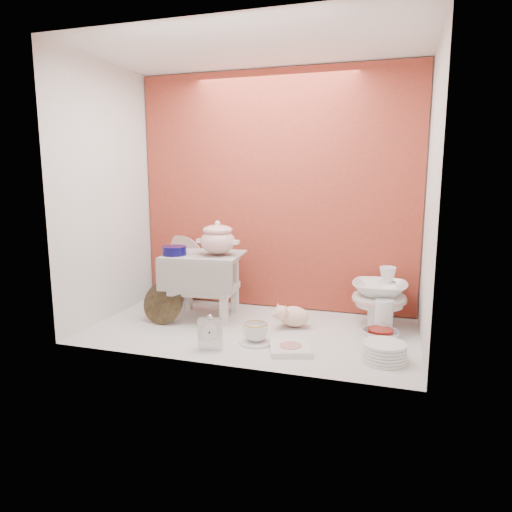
{
  "coord_description": "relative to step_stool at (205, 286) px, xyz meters",
  "views": [
    {
      "loc": [
        0.76,
        -2.35,
        0.86
      ],
      "look_at": [
        0.02,
        0.02,
        0.42
      ],
      "focal_mm": 32.33,
      "sensor_mm": 36.0,
      "label": 1
    }
  ],
  "objects": [
    {
      "name": "lacquer_tray",
      "position": [
        -0.19,
        -0.17,
        -0.08
      ],
      "size": [
        0.26,
        0.13,
        0.24
      ],
      "primitive_type": null,
      "rotation": [
        0.0,
        0.0,
        -0.06
      ],
      "color": "black",
      "rests_on": "ground"
    },
    {
      "name": "floral_platter",
      "position": [
        -0.32,
        0.3,
        0.03
      ],
      "size": [
        0.45,
        0.18,
        0.45
      ],
      "primitive_type": null,
      "rotation": [
        0.0,
        0.0,
        -0.24
      ],
      "color": "silver",
      "rests_on": "ground"
    },
    {
      "name": "blue_white_vase",
      "position": [
        -0.36,
        0.22,
        -0.09
      ],
      "size": [
        0.24,
        0.24,
        0.22
      ],
      "primitive_type": "imported",
      "rotation": [
        0.0,
        0.0,
        -0.14
      ],
      "color": "silver",
      "rests_on": "ground"
    },
    {
      "name": "niche_shell",
      "position": [
        0.35,
        0.03,
        0.73
      ],
      "size": [
        1.86,
        1.03,
        1.53
      ],
      "color": "#AA322A",
      "rests_on": "ground"
    },
    {
      "name": "mantel_clock",
      "position": [
        0.24,
        -0.48,
        -0.11
      ],
      "size": [
        0.13,
        0.07,
        0.18
      ],
      "primitive_type": "cube",
      "rotation": [
        0.0,
        0.0,
        0.26
      ],
      "color": "silver",
      "rests_on": "ground"
    },
    {
      "name": "gold_rim_teacup",
      "position": [
        0.43,
        -0.33,
        -0.13
      ],
      "size": [
        0.16,
        0.16,
        0.1
      ],
      "primitive_type": "imported",
      "rotation": [
        0.0,
        0.0,
        0.36
      ],
      "color": "white",
      "rests_on": "teacup_saucer"
    },
    {
      "name": "lattice_dish",
      "position": [
        0.62,
        -0.39,
        -0.18
      ],
      "size": [
        0.25,
        0.25,
        0.03
      ],
      "primitive_type": "cube",
      "rotation": [
        0.0,
        0.0,
        0.32
      ],
      "color": "white",
      "rests_on": "ground"
    },
    {
      "name": "teacup_saucer",
      "position": [
        0.43,
        -0.33,
        -0.19
      ],
      "size": [
        0.2,
        0.2,
        0.01
      ],
      "primitive_type": "cylinder",
      "rotation": [
        0.0,
        0.0,
        -0.12
      ],
      "color": "white",
      "rests_on": "ground"
    },
    {
      "name": "ground",
      "position": [
        0.35,
        -0.15,
        -0.2
      ],
      "size": [
        1.8,
        1.8,
        0.0
      ],
      "primitive_type": "plane",
      "color": "silver",
      "rests_on": "ground"
    },
    {
      "name": "crystal_bowl",
      "position": [
        1.04,
        -0.11,
        -0.17
      ],
      "size": [
        0.25,
        0.25,
        0.06
      ],
      "primitive_type": "imported",
      "rotation": [
        0.0,
        0.0,
        0.4
      ],
      "color": "silver",
      "rests_on": "ground"
    },
    {
      "name": "soup_tureen",
      "position": [
        0.1,
        -0.02,
        0.3
      ],
      "size": [
        0.27,
        0.27,
        0.2
      ],
      "primitive_type": null,
      "rotation": [
        0.0,
        0.0,
        -0.11
      ],
      "color": "white",
      "rests_on": "step_stool"
    },
    {
      "name": "clear_glass_vase",
      "position": [
        1.05,
        -0.01,
        -0.1
      ],
      "size": [
        0.13,
        0.13,
        0.2
      ],
      "primitive_type": "cylinder",
      "rotation": [
        0.0,
        0.0,
        0.4
      ],
      "color": "silver",
      "rests_on": "ground"
    },
    {
      "name": "step_stool",
      "position": [
        0.0,
        0.0,
        0.0
      ],
      "size": [
        0.48,
        0.43,
        0.39
      ],
      "primitive_type": null,
      "rotation": [
        0.0,
        0.0,
        0.1
      ],
      "color": "silver",
      "rests_on": "ground"
    },
    {
      "name": "dinner_plate_stack",
      "position": [
        1.07,
        -0.37,
        -0.15
      ],
      "size": [
        0.29,
        0.29,
        0.09
      ],
      "primitive_type": "cylinder",
      "rotation": [
        0.0,
        0.0,
        -0.41
      ],
      "color": "white",
      "rests_on": "ground"
    },
    {
      "name": "porcelain_tower",
      "position": [
        1.02,
        0.14,
        -0.02
      ],
      "size": [
        0.4,
        0.4,
        0.35
      ],
      "primitive_type": null,
      "rotation": [
        0.0,
        0.0,
        -0.39
      ],
      "color": "white",
      "rests_on": "ground"
    },
    {
      "name": "cobalt_bowl",
      "position": [
        -0.15,
        -0.09,
        0.22
      ],
      "size": [
        0.18,
        0.18,
        0.05
      ],
      "primitive_type": "cylinder",
      "rotation": [
        0.0,
        0.0,
        -0.32
      ],
      "color": "#0B0945",
      "rests_on": "step_stool"
    },
    {
      "name": "plush_pig",
      "position": [
        0.56,
        -0.03,
        -0.13
      ],
      "size": [
        0.25,
        0.21,
        0.13
      ],
      "primitive_type": "ellipsoid",
      "rotation": [
        0.0,
        0.0,
        0.31
      ],
      "color": "beige",
      "rests_on": "ground"
    }
  ]
}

